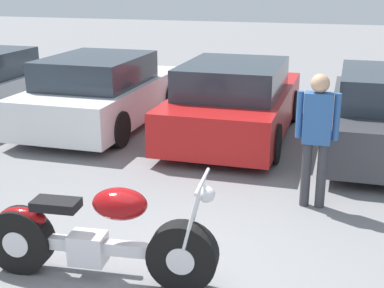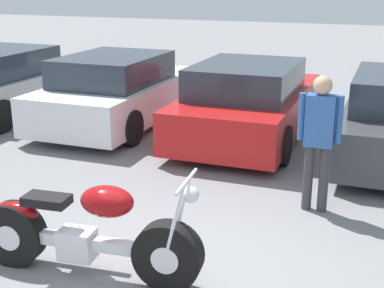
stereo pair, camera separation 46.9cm
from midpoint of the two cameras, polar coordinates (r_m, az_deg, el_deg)
name	(u,v)px [view 1 (the left image)]	position (r m, az deg, el deg)	size (l,w,h in m)	color
ground_plane	(154,288)	(5.20, -6.71, -15.09)	(60.00, 60.00, 0.00)	slate
motorcycle	(97,237)	(5.23, -12.69, -9.74)	(2.29, 0.62, 1.10)	black
parked_car_white	(102,92)	(10.52, -10.85, 5.41)	(1.95, 4.18, 1.37)	white
parked_car_red	(235,102)	(9.57, 3.20, 4.51)	(1.95, 4.18, 1.37)	red
person_standing	(317,130)	(6.60, 11.21, 1.48)	(0.52, 0.23, 1.69)	#38383D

